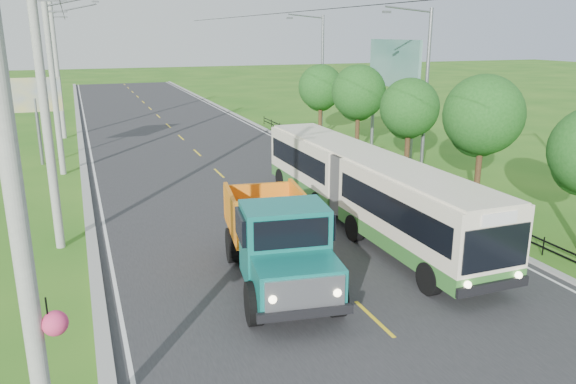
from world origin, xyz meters
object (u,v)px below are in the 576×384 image
billboard_right (394,71)px  bus (364,184)px  pole_nearest (22,217)px  tree_fourth (409,111)px  tree_third (482,119)px  pole_far (58,70)px  streetlight_mid (424,86)px  dump_truck (278,235)px  billboard_left (35,101)px  pole_near (46,111)px  pole_mid (54,83)px  tree_back (321,89)px  planter_near (483,214)px  tree_fifth (358,95)px  planter_far (327,145)px  planter_mid (387,172)px  streetlight_far (320,70)px

billboard_right → bus: bearing=-124.6°
pole_nearest → tree_fourth: bearing=43.4°
tree_third → pole_nearest: bearing=-148.4°
pole_far → tree_fourth: bearing=-46.1°
streetlight_mid → dump_truck: size_ratio=1.26×
pole_nearest → billboard_left: 27.05m
pole_near → pole_mid: bearing=90.0°
tree_back → planter_near: size_ratio=8.21×
pole_near → tree_fifth: pole_near is taller
pole_nearest → pole_mid: size_ratio=1.00×
pole_far → billboard_left: 9.17m
planter_far → billboard_right: bearing=-28.4°
planter_mid → pole_near: bearing=-163.5°
planter_mid → billboard_right: 8.68m
pole_far → tree_fourth: (18.12, -18.86, -1.51)m
pole_nearest → tree_third: bearing=31.6°
tree_fifth → planter_mid: size_ratio=8.66×
planter_far → streetlight_far: bearing=71.2°
pole_far → planter_far: pole_far is taller
streetlight_far → tree_back: bearing=-112.9°
billboard_left → streetlight_far: bearing=11.2°
pole_near → planter_far: 21.83m
streetlight_far → dump_truck: streetlight_far is taller
pole_nearest → streetlight_mid: 25.41m
tree_third → planter_near: bearing=-120.4°
pole_far → tree_third: 30.78m
pole_near → planter_near: (16.86, -3.00, -4.81)m
pole_mid → planter_mid: pole_mid is taller
streetlight_far → planter_mid: bearing=-98.3°
pole_far → tree_fifth: pole_far is taller
tree_fourth → planter_mid: bearing=-173.6°
billboard_left → pole_far: bearing=82.2°
pole_far → tree_back: (18.12, -6.86, -1.44)m
pole_near → planter_mid: 18.23m
billboard_left → bus: bearing=-52.5°
tree_third → tree_fifth: bearing=90.0°
tree_back → planter_mid: (-1.26, -12.14, -3.37)m
planter_near → tree_fifth: bearing=84.9°
planter_mid → planter_far: bearing=90.0°
tree_fourth → planter_far: bearing=99.1°
pole_far → billboard_right: pole_far is taller
planter_near → billboard_right: (3.70, 14.00, 5.06)m
pole_near → planter_mid: (16.86, 5.00, -4.81)m
planter_mid → planter_near: bearing=-90.0°
tree_fourth → dump_truck: 16.09m
tree_fifth → planter_far: 4.21m
bus → planter_near: bearing=-12.9°
tree_fifth → planter_far: bearing=124.0°
pole_nearest → tree_fifth: bearing=52.0°
tree_third → billboard_right: (2.44, 11.86, 1.36)m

